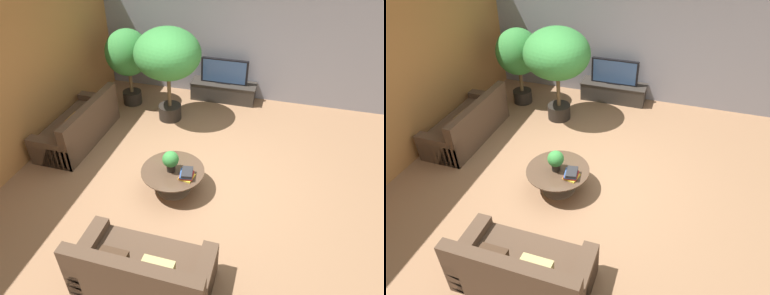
# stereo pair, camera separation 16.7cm
# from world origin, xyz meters

# --- Properties ---
(ground_plane) EXTENTS (24.00, 24.00, 0.00)m
(ground_plane) POSITION_xyz_m (0.00, 0.00, 0.00)
(ground_plane) COLOR #8C6647
(back_wall_stone) EXTENTS (7.40, 0.12, 3.00)m
(back_wall_stone) POSITION_xyz_m (0.00, 3.26, 1.50)
(back_wall_stone) COLOR gray
(back_wall_stone) RESTS_ON ground
(side_wall_left) EXTENTS (0.12, 7.40, 3.00)m
(side_wall_left) POSITION_xyz_m (-3.26, 0.20, 1.50)
(side_wall_left) COLOR #B2753D
(side_wall_left) RESTS_ON ground
(media_console) EXTENTS (1.53, 0.50, 0.43)m
(media_console) POSITION_xyz_m (-0.20, 2.94, 0.23)
(media_console) COLOR #2D2823
(media_console) RESTS_ON ground
(television) EXTENTS (1.09, 0.13, 0.58)m
(television) POSITION_xyz_m (-0.20, 2.94, 0.72)
(television) COLOR black
(television) RESTS_ON media_console
(coffee_table) EXTENTS (1.03, 1.03, 0.41)m
(coffee_table) POSITION_xyz_m (-0.37, -0.39, 0.29)
(coffee_table) COLOR #756656
(coffee_table) RESTS_ON ground
(couch_by_wall) EXTENTS (0.84, 1.96, 0.84)m
(couch_by_wall) POSITION_xyz_m (-2.62, 0.51, 0.28)
(couch_by_wall) COLOR #4C3828
(couch_by_wall) RESTS_ON ground
(couch_near_entry) EXTENTS (1.69, 0.84, 0.84)m
(couch_near_entry) POSITION_xyz_m (-0.17, -2.18, 0.28)
(couch_near_entry) COLOR #4C3828
(couch_near_entry) RESTS_ON ground
(potted_palm_tall) EXTENTS (0.97, 0.97, 1.74)m
(potted_palm_tall) POSITION_xyz_m (-2.23, 2.19, 1.17)
(potted_palm_tall) COLOR black
(potted_palm_tall) RESTS_ON ground
(potted_palm_corner) EXTENTS (1.35, 1.35, 1.99)m
(potted_palm_corner) POSITION_xyz_m (-1.15, 1.76, 1.42)
(potted_palm_corner) COLOR black
(potted_palm_corner) RESTS_ON ground
(potted_plant_tabletop) EXTENTS (0.26, 0.26, 0.36)m
(potted_plant_tabletop) POSITION_xyz_m (-0.39, -0.41, 0.63)
(potted_plant_tabletop) COLOR black
(potted_plant_tabletop) RESTS_ON coffee_table
(book_stack) EXTENTS (0.25, 0.29, 0.12)m
(book_stack) POSITION_xyz_m (-0.10, -0.50, 0.47)
(book_stack) COLOR gold
(book_stack) RESTS_ON coffee_table
(remote_black) EXTENTS (0.06, 0.16, 0.02)m
(remote_black) POSITION_xyz_m (-0.45, -0.13, 0.42)
(remote_black) COLOR black
(remote_black) RESTS_ON coffee_table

